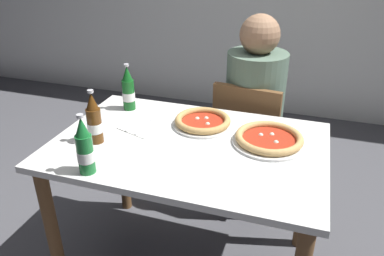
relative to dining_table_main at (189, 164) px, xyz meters
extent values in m
cube|color=silver|center=(0.00, 0.00, 0.10)|extent=(1.20, 0.80, 0.03)
cylinder|color=brown|center=(-0.54, -0.34, -0.28)|extent=(0.06, 0.06, 0.72)
cylinder|color=brown|center=(-0.54, 0.34, -0.28)|extent=(0.06, 0.06, 0.72)
cylinder|color=brown|center=(0.54, 0.34, -0.28)|extent=(0.06, 0.06, 0.72)
cube|color=brown|center=(0.19, 0.68, -0.21)|extent=(0.45, 0.45, 0.04)
cube|color=brown|center=(0.16, 0.50, 0.01)|extent=(0.38, 0.08, 0.40)
cylinder|color=brown|center=(0.38, 0.83, -0.43)|extent=(0.04, 0.04, 0.41)
cylinder|color=brown|center=(0.04, 0.87, -0.43)|extent=(0.04, 0.04, 0.41)
cylinder|color=brown|center=(0.33, 0.49, -0.43)|extent=(0.04, 0.04, 0.41)
cylinder|color=brown|center=(0.00, 0.53, -0.43)|extent=(0.04, 0.04, 0.41)
cube|color=#2D3342|center=(0.19, 0.66, -0.41)|extent=(0.32, 0.28, 0.45)
cylinder|color=slate|center=(0.19, 0.66, 0.09)|extent=(0.34, 0.34, 0.55)
sphere|color=#9E7556|center=(0.19, 0.66, 0.46)|extent=(0.22, 0.22, 0.22)
cylinder|color=white|center=(0.01, 0.19, 0.12)|extent=(0.29, 0.29, 0.01)
cylinder|color=#AD2D19|center=(0.01, 0.19, 0.13)|extent=(0.21, 0.21, 0.01)
torus|color=tan|center=(0.01, 0.19, 0.14)|extent=(0.27, 0.27, 0.03)
sphere|color=silver|center=(-0.03, 0.21, 0.13)|extent=(0.02, 0.02, 0.02)
sphere|color=silver|center=(0.04, 0.17, 0.13)|extent=(0.02, 0.02, 0.02)
sphere|color=silver|center=(0.02, 0.23, 0.13)|extent=(0.02, 0.02, 0.02)
cylinder|color=white|center=(0.34, 0.11, 0.12)|extent=(0.33, 0.33, 0.01)
cylinder|color=#AD2D19|center=(0.34, 0.11, 0.13)|extent=(0.24, 0.24, 0.01)
torus|color=tan|center=(0.34, 0.11, 0.14)|extent=(0.30, 0.30, 0.03)
sphere|color=silver|center=(0.30, 0.14, 0.13)|extent=(0.02, 0.02, 0.02)
sphere|color=silver|center=(0.37, 0.09, 0.13)|extent=(0.02, 0.02, 0.02)
sphere|color=silver|center=(0.35, 0.16, 0.13)|extent=(0.02, 0.02, 0.02)
cylinder|color=#512D0F|center=(-0.39, -0.12, 0.19)|extent=(0.06, 0.06, 0.16)
cone|color=#512D0F|center=(-0.39, -0.12, 0.31)|extent=(0.05, 0.05, 0.07)
cylinder|color=#B7B7BC|center=(-0.39, -0.12, 0.36)|extent=(0.03, 0.03, 0.01)
cylinder|color=white|center=(-0.39, -0.12, 0.19)|extent=(0.07, 0.07, 0.04)
cylinder|color=#14591E|center=(-0.42, 0.26, 0.19)|extent=(0.06, 0.06, 0.16)
cone|color=#14591E|center=(-0.42, 0.26, 0.31)|extent=(0.05, 0.05, 0.07)
cylinder|color=#B7B7BC|center=(-0.42, 0.26, 0.36)|extent=(0.03, 0.03, 0.01)
cylinder|color=white|center=(-0.42, 0.26, 0.19)|extent=(0.07, 0.07, 0.04)
cylinder|color=#196B2D|center=(-0.30, -0.34, 0.19)|extent=(0.06, 0.06, 0.16)
cone|color=#196B2D|center=(-0.30, -0.34, 0.31)|extent=(0.05, 0.05, 0.07)
cylinder|color=#B7B7BC|center=(-0.30, -0.34, 0.36)|extent=(0.03, 0.03, 0.01)
cylinder|color=white|center=(-0.30, -0.34, 0.19)|extent=(0.07, 0.07, 0.04)
cube|color=white|center=(-0.26, 0.08, 0.12)|extent=(0.23, 0.23, 0.00)
cube|color=silver|center=(-0.24, 0.08, 0.12)|extent=(0.05, 0.19, 0.00)
cube|color=silver|center=(-0.28, 0.08, 0.12)|extent=(0.08, 0.16, 0.00)
camera|label=1|loc=(0.47, -1.39, 0.93)|focal=35.21mm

